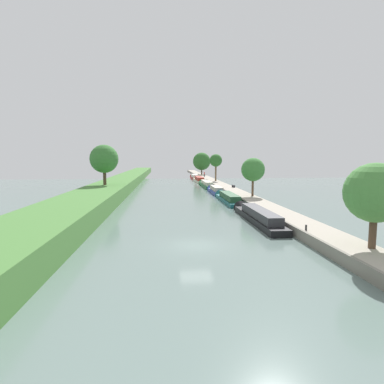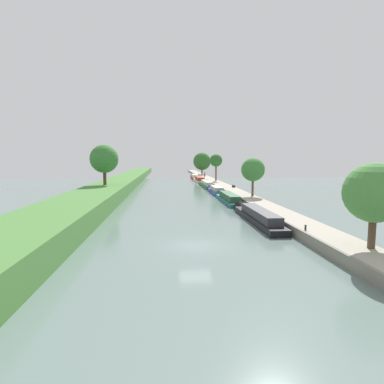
% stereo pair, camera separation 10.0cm
% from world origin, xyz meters
% --- Properties ---
extents(ground_plane, '(160.00, 160.00, 0.00)m').
position_xyz_m(ground_plane, '(0.00, 0.00, 0.00)').
color(ground_plane, slate).
extents(left_grassy_bank, '(6.79, 260.00, 2.13)m').
position_xyz_m(left_grassy_bank, '(-12.35, 0.00, 1.06)').
color(left_grassy_bank, '#477A38').
rests_on(left_grassy_bank, ground_plane).
extents(right_towpath, '(3.08, 260.00, 0.83)m').
position_xyz_m(right_towpath, '(10.49, 0.00, 0.42)').
color(right_towpath, '#A89E8E').
rests_on(right_towpath, ground_plane).
extents(stone_quay, '(0.25, 260.00, 0.88)m').
position_xyz_m(stone_quay, '(8.83, 0.00, 0.44)').
color(stone_quay, gray).
rests_on(stone_quay, ground_plane).
extents(narrowboat_black, '(1.88, 14.69, 2.05)m').
position_xyz_m(narrowboat_black, '(7.47, 8.93, 0.60)').
color(narrowboat_black, black).
rests_on(narrowboat_black, ground_plane).
extents(narrowboat_teal, '(1.94, 13.37, 2.06)m').
position_xyz_m(narrowboat_teal, '(7.40, 24.25, 0.57)').
color(narrowboat_teal, '#195B60').
rests_on(narrowboat_teal, ground_plane).
extents(narrowboat_blue, '(1.86, 10.63, 1.97)m').
position_xyz_m(narrowboat_blue, '(7.43, 36.43, 0.56)').
color(narrowboat_blue, '#283D93').
rests_on(narrowboat_blue, ground_plane).
extents(narrowboat_green, '(1.81, 15.14, 1.94)m').
position_xyz_m(narrowboat_green, '(7.36, 50.11, 0.60)').
color(narrowboat_green, '#1E6033').
rests_on(narrowboat_green, ground_plane).
extents(narrowboat_cream, '(2.17, 13.93, 2.22)m').
position_xyz_m(narrowboat_cream, '(7.35, 65.54, 0.60)').
color(narrowboat_cream, beige).
rests_on(narrowboat_cream, ground_plane).
extents(narrowboat_red, '(2.12, 11.88, 2.13)m').
position_xyz_m(narrowboat_red, '(7.41, 79.84, 0.56)').
color(narrowboat_red, maroon).
rests_on(narrowboat_red, ground_plane).
extents(tree_rightbank_near, '(3.91, 3.91, 5.66)m').
position_xyz_m(tree_rightbank_near, '(11.27, -4.51, 4.52)').
color(tree_rightbank_near, '#4C3828').
rests_on(tree_rightbank_near, right_towpath).
extents(tree_rightbank_midnear, '(3.65, 3.65, 5.97)m').
position_xyz_m(tree_rightbank_midnear, '(11.34, 24.23, 4.96)').
color(tree_rightbank_midnear, brown).
rests_on(tree_rightbank_midnear, right_towpath).
extents(tree_rightbank_midfar, '(3.24, 3.24, 6.94)m').
position_xyz_m(tree_rightbank_midfar, '(10.82, 56.86, 6.08)').
color(tree_rightbank_midfar, brown).
rests_on(tree_rightbank_midfar, right_towpath).
extents(tree_rightbank_far, '(6.32, 6.32, 7.88)m').
position_xyz_m(tree_rightbank_far, '(10.99, 89.31, 5.55)').
color(tree_rightbank_far, '#4C3828').
rests_on(tree_rightbank_far, right_towpath).
extents(tree_leftbank_downstream, '(4.84, 4.84, 6.92)m').
position_xyz_m(tree_leftbank_downstream, '(-12.71, 31.49, 6.61)').
color(tree_leftbank_downstream, '#4C3828').
rests_on(tree_leftbank_downstream, left_grassy_bank).
extents(person_walking, '(0.34, 0.34, 1.66)m').
position_xyz_m(person_walking, '(10.09, 74.56, 1.71)').
color(person_walking, '#282D42').
rests_on(person_walking, right_towpath).
extents(mooring_bollard_near, '(0.16, 0.16, 0.45)m').
position_xyz_m(mooring_bollard_near, '(9.25, 0.90, 1.06)').
color(mooring_bollard_near, black).
rests_on(mooring_bollard_near, right_towpath).
extents(mooring_bollard_far, '(0.16, 0.16, 0.45)m').
position_xyz_m(mooring_bollard_far, '(9.25, 84.79, 1.06)').
color(mooring_bollard_far, black).
rests_on(mooring_bollard_far, right_towpath).
extents(park_bench, '(0.44, 1.50, 0.47)m').
position_xyz_m(park_bench, '(11.59, 39.06, 1.18)').
color(park_bench, '#333338').
rests_on(park_bench, right_towpath).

